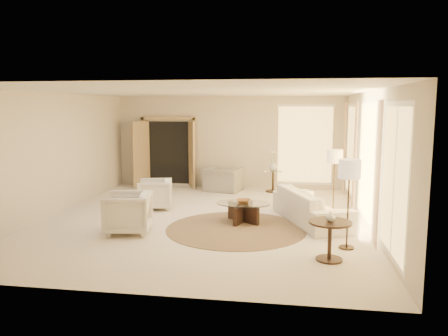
# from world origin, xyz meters

# --- Properties ---
(room) EXTENTS (7.04, 8.04, 2.83)m
(room) POSITION_xyz_m (0.00, 0.00, 1.40)
(room) COLOR beige
(room) RESTS_ON ground
(windows_right) EXTENTS (0.10, 6.40, 2.40)m
(windows_right) POSITION_xyz_m (3.45, 0.10, 1.35)
(windows_right) COLOR #FFCD66
(windows_right) RESTS_ON room
(window_back_corner) EXTENTS (1.70, 0.10, 2.40)m
(window_back_corner) POSITION_xyz_m (2.30, 3.95, 1.35)
(window_back_corner) COLOR #FFCD66
(window_back_corner) RESTS_ON room
(curtains_right) EXTENTS (0.06, 5.20, 2.60)m
(curtains_right) POSITION_xyz_m (3.40, 1.00, 1.30)
(curtains_right) COLOR #D7B28E
(curtains_right) RESTS_ON room
(french_doors) EXTENTS (1.95, 0.66, 2.16)m
(french_doors) POSITION_xyz_m (-1.90, 3.82, 1.07)
(french_doors) COLOR tan
(french_doors) RESTS_ON room
(area_rug) EXTENTS (2.97, 2.97, 0.01)m
(area_rug) POSITION_xyz_m (0.82, -0.69, 0.01)
(area_rug) COLOR #412E1D
(area_rug) RESTS_ON room
(sofa) EXTENTS (1.76, 2.59, 0.71)m
(sofa) POSITION_xyz_m (2.36, 0.11, 0.35)
(sofa) COLOR silver
(sofa) RESTS_ON room
(armchair_left) EXTENTS (0.89, 0.92, 0.80)m
(armchair_left) POSITION_xyz_m (-1.37, 0.80, 0.40)
(armchair_left) COLOR silver
(armchair_left) RESTS_ON room
(armchair_right) EXTENTS (0.94, 0.98, 0.88)m
(armchair_right) POSITION_xyz_m (-1.26, -1.27, 0.44)
(armchair_right) COLOR silver
(armchair_right) RESTS_ON room
(accent_chair) EXTENTS (1.20, 0.92, 0.94)m
(accent_chair) POSITION_xyz_m (-0.09, 3.28, 0.47)
(accent_chair) COLOR gray
(accent_chair) RESTS_ON room
(coffee_table) EXTENTS (1.46, 1.46, 0.43)m
(coffee_table) POSITION_xyz_m (0.90, -0.14, 0.27)
(coffee_table) COLOR black
(coffee_table) RESTS_ON room
(end_table) EXTENTS (0.69, 0.69, 0.65)m
(end_table) POSITION_xyz_m (2.55, -2.27, 0.45)
(end_table) COLOR black
(end_table) RESTS_ON room
(side_table) EXTENTS (0.55, 0.55, 0.64)m
(side_table) POSITION_xyz_m (1.39, 3.40, 0.39)
(side_table) COLOR #2D2216
(side_table) RESTS_ON room
(floor_lamp_near) EXTENTS (0.36, 0.36, 1.49)m
(floor_lamp_near) POSITION_xyz_m (2.90, 1.03, 1.27)
(floor_lamp_near) COLOR #2D2216
(floor_lamp_near) RESTS_ON room
(floor_lamp_far) EXTENTS (0.38, 0.38, 1.58)m
(floor_lamp_far) POSITION_xyz_m (2.90, -1.60, 1.34)
(floor_lamp_far) COLOR #2D2216
(floor_lamp_far) RESTS_ON room
(bowl) EXTENTS (0.33, 0.33, 0.08)m
(bowl) POSITION_xyz_m (0.90, -0.14, 0.46)
(bowl) COLOR brown
(bowl) RESTS_ON coffee_table
(end_vase) EXTENTS (0.20, 0.20, 0.16)m
(end_vase) POSITION_xyz_m (2.55, -2.27, 0.73)
(end_vase) COLOR silver
(end_vase) RESTS_ON end_table
(side_vase) EXTENTS (0.33, 0.33, 0.26)m
(side_vase) POSITION_xyz_m (1.39, 3.40, 0.77)
(side_vase) COLOR silver
(side_vase) RESTS_ON side_table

